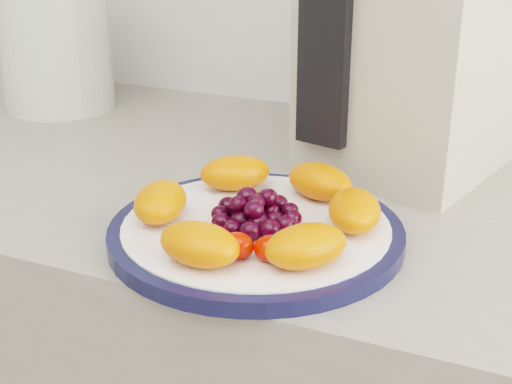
% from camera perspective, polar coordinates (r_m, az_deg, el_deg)
% --- Properties ---
extents(plate_rim, '(0.28, 0.28, 0.01)m').
position_cam_1_polar(plate_rim, '(0.69, 0.00, -3.28)').
color(plate_rim, black).
rests_on(plate_rim, counter).
extents(plate_face, '(0.26, 0.26, 0.02)m').
position_cam_1_polar(plate_face, '(0.69, 0.00, -3.21)').
color(plate_face, white).
rests_on(plate_face, counter).
extents(canister, '(0.17, 0.17, 0.20)m').
position_cam_1_polar(canister, '(1.15, -15.80, 11.38)').
color(canister, '#3F5F21').
rests_on(canister, counter).
extents(appliance_body, '(0.26, 0.31, 0.34)m').
position_cam_1_polar(appliance_body, '(0.88, 13.50, 13.13)').
color(appliance_body, '#AEAA94').
rests_on(appliance_body, counter).
extents(appliance_panel, '(0.06, 0.03, 0.26)m').
position_cam_1_polar(appliance_panel, '(0.78, 5.61, 12.85)').
color(appliance_panel, black).
rests_on(appliance_panel, appliance_body).
extents(fruit_plate, '(0.25, 0.24, 0.04)m').
position_cam_1_polar(fruit_plate, '(0.67, 0.43, -1.38)').
color(fruit_plate, '#FC4D06').
rests_on(fruit_plate, plate_face).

